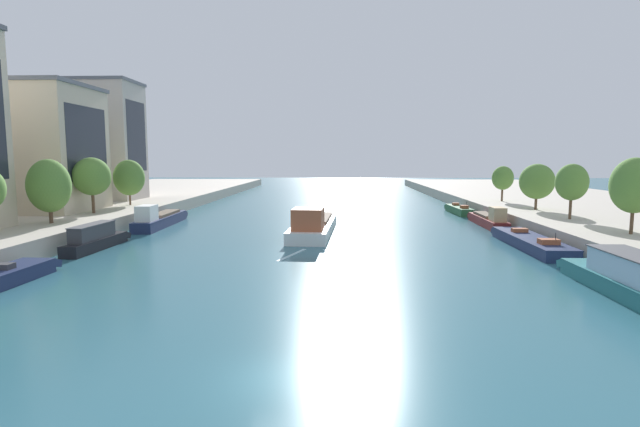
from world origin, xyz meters
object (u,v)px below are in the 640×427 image
Objects in this scene: tree_right_by_lamp at (572,182)px; tree_right_third at (503,178)px; moored_boat_right_far at (639,282)px; moored_boat_left_end at (95,239)px; barge_midriver at (314,224)px; tree_left_far at (49,186)px; moored_boat_right_upstream at (530,242)px; moored_boat_right_downstream at (489,220)px; tree_right_second at (537,182)px; moored_boat_right_gap_after at (459,210)px; tree_left_nearest at (92,177)px; tree_right_nearest at (634,186)px; tree_left_second at (129,178)px; moored_boat_left_near at (160,219)px.

tree_right_by_lamp is 1.11× the size of tree_right_third.
moored_boat_right_far is at bearing -98.72° from tree_right_third.
barge_midriver is at bearing 28.11° from moored_boat_left_end.
tree_left_far is at bearing -174.16° from tree_right_by_lamp.
moored_boat_right_upstream is 1.19× the size of moored_boat_right_downstream.
tree_right_second reaches higher than moored_boat_right_upstream.
moored_boat_left_end reaches higher than moored_boat_right_gap_after.
moored_boat_right_upstream is at bearing 3.66° from moored_boat_left_end.
tree_left_far is 57.73m from tree_right_by_lamp.
tree_left_nearest is 59.91m from tree_right_nearest.
tree_left_second is at bearing 172.42° from moored_boat_right_downstream.
moored_boat_right_far is 47.63m from moored_boat_right_gap_after.
tree_right_third reaches higher than moored_boat_right_gap_after.
tree_left_far reaches higher than moored_boat_left_near.
barge_midriver is at bearing -142.86° from tree_right_third.
tree_left_far is 0.97× the size of tree_left_nearest.
moored_boat_right_gap_after is at bearing -172.19° from tree_right_third.
moored_boat_left_end is at bearing -168.28° from tree_right_by_lamp.
tree_right_by_lamp is (49.95, -5.57, 5.19)m from moored_boat_left_near.
moored_boat_right_gap_after is 34.26m from tree_right_nearest.
moored_boat_left_near is 45.73m from moored_boat_right_gap_after.
tree_right_by_lamp is (7.25, -21.93, 5.55)m from moored_boat_right_gap_after.
moored_boat_right_far is 2.42× the size of tree_right_by_lamp.
moored_boat_right_downstream reaches higher than moored_boat_right_far.
moored_boat_right_downstream is at bearing 16.82° from barge_midriver.
tree_left_second is 0.95× the size of tree_right_nearest.
moored_boat_right_upstream is 12.03m from tree_right_by_lamp.
tree_right_nearest is (7.82, -3.27, 5.84)m from moored_boat_right_upstream.
tree_left_second is at bearing 141.39° from moored_boat_right_far.
tree_right_nearest reaches higher than tree_left_far.
tree_left_far is 59.83m from tree_right_second.
moored_boat_right_gap_after is 14.79m from tree_right_second.
barge_midriver is 3.33× the size of tree_right_second.
moored_boat_left_near is (0.34, 16.00, -0.09)m from moored_boat_left_end.
tree_right_third is (7.22, 30.59, 5.11)m from moored_boat_right_upstream.
tree_left_nearest is at bearing -159.99° from moored_boat_right_gap_after.
tree_left_far is 1.08× the size of tree_right_by_lamp.
moored_boat_right_gap_after is 8.78m from tree_right_third.
moored_boat_right_far reaches higher than moored_boat_right_gap_after.
tree_left_far reaches higher than moored_boat_right_gap_after.
moored_boat_left_near is at bearing -177.41° from moored_boat_right_downstream.
tree_right_third reaches higher than moored_boat_left_near.
moored_boat_left_end is (-20.80, -11.11, 0.02)m from barge_midriver.
tree_left_second is 1.06× the size of tree_right_by_lamp.
moored_boat_left_near is 2.74× the size of tree_right_third.
tree_right_third is at bearing 90.38° from tree_right_by_lamp.
moored_boat_left_near is (-20.46, 4.89, -0.08)m from barge_midriver.
moored_boat_left_near is at bearing 161.85° from tree_right_nearest.
tree_right_second is at bearing -4.01° from tree_left_second.
moored_boat_left_near is 12.67m from tree_left_second.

